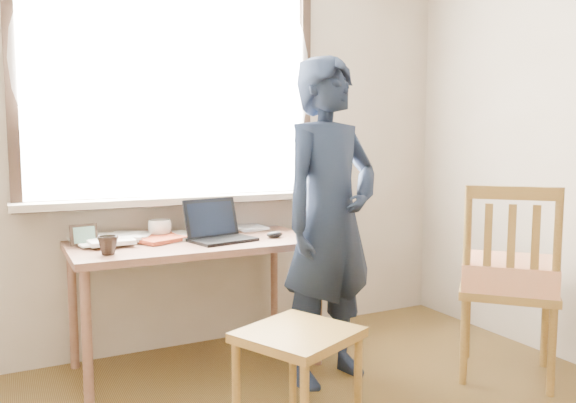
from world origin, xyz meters
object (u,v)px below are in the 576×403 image
desk (196,254)px  work_chair (298,346)px  mug_dark (108,245)px  side_chair (508,277)px  person (330,221)px  laptop (218,231)px  mug_white (160,229)px

desk → work_chair: desk is taller
mug_dark → work_chair: size_ratio=0.17×
desk → side_chair: (1.45, -0.90, -0.10)m
desk → mug_dark: mug_dark is taller
side_chair → person: 1.01m
laptop → mug_dark: (-0.62, -0.14, -0.01)m
mug_white → mug_dark: (-0.35, -0.37, -0.01)m
mug_dark → mug_white: bearing=46.9°
work_chair → side_chair: bearing=0.8°
desk → person: person is taller
work_chair → desk: bearing=100.1°
person → mug_dark: bearing=152.4°
mug_dark → person: (1.09, -0.30, 0.09)m
desk → person: bearing=-38.8°
mug_white → person: (0.74, -0.67, 0.08)m
side_chair → person: bearing=153.9°
mug_white → side_chair: size_ratio=0.13×
laptop → side_chair: bearing=-33.0°
laptop → side_chair: side_chair is taller
mug_dark → side_chair: (1.95, -0.72, -0.22)m
person → work_chair: bearing=-146.2°
work_chair → side_chair: (1.29, 0.02, 0.16)m
mug_white → work_chair: (0.31, -1.11, -0.38)m
laptop → mug_white: laptop is taller
laptop → side_chair: (1.33, -0.86, -0.22)m
side_chair → laptop: bearing=147.0°
laptop → side_chair: size_ratio=0.36×
desk → mug_dark: size_ratio=13.40×
desk → laptop: bearing=-15.0°
desk → mug_white: 0.28m
side_chair → person: person is taller
side_chair → work_chair: bearing=-179.2°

